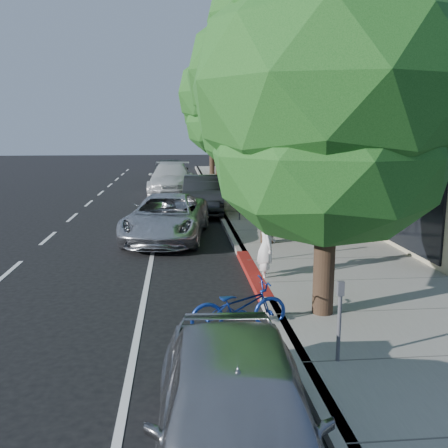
{
  "coord_description": "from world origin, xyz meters",
  "views": [
    {
      "loc": [
        -1.84,
        -10.88,
        3.63
      ],
      "look_at": [
        -0.72,
        0.96,
        1.35
      ],
      "focal_mm": 40.0,
      "sensor_mm": 36.0,
      "label": 1
    }
  ],
  "objects": [
    {
      "name": "ground",
      "position": [
        0.0,
        0.0,
        0.0
      ],
      "size": [
        120.0,
        120.0,
        0.0
      ],
      "primitive_type": "plane",
      "color": "black",
      "rests_on": "ground"
    },
    {
      "name": "sidewalk",
      "position": [
        2.3,
        8.0,
        0.07
      ],
      "size": [
        4.6,
        56.0,
        0.15
      ],
      "primitive_type": "cube",
      "color": "gray",
      "rests_on": "ground"
    },
    {
      "name": "curb",
      "position": [
        0.0,
        8.0,
        0.07
      ],
      "size": [
        0.3,
        56.0,
        0.15
      ],
      "primitive_type": "cube",
      "color": "#9E998E",
      "rests_on": "ground"
    },
    {
      "name": "curb_red_segment",
      "position": [
        0.0,
        1.0,
        0.07
      ],
      "size": [
        0.32,
        4.0,
        0.15
      ],
      "primitive_type": "cube",
      "color": "maroon",
      "rests_on": "ground"
    },
    {
      "name": "storefront_building",
      "position": [
        9.6,
        18.0,
        3.5
      ],
      "size": [
        10.0,
        36.0,
        7.0
      ],
      "primitive_type": "cube",
      "color": "tan",
      "rests_on": "ground"
    },
    {
      "name": "street_tree_0",
      "position": [
        0.9,
        -2.0,
        4.28
      ],
      "size": [
        5.09,
        5.09,
        7.18
      ],
      "color": "black",
      "rests_on": "ground"
    },
    {
      "name": "street_tree_1",
      "position": [
        0.9,
        4.0,
        5.08
      ],
      "size": [
        5.0,
        5.0,
        8.22
      ],
      "color": "black",
      "rests_on": "ground"
    },
    {
      "name": "street_tree_2",
      "position": [
        0.9,
        10.0,
        4.34
      ],
      "size": [
        3.95,
        3.95,
        6.92
      ],
      "color": "black",
      "rests_on": "ground"
    },
    {
      "name": "street_tree_3",
      "position": [
        0.9,
        16.0,
        5.31
      ],
      "size": [
        5.44,
        5.44,
        8.65
      ],
      "color": "black",
      "rests_on": "ground"
    },
    {
      "name": "street_tree_4",
      "position": [
        0.9,
        22.0,
        4.53
      ],
      "size": [
        4.23,
        4.23,
        7.27
      ],
      "color": "black",
      "rests_on": "ground"
    },
    {
      "name": "street_tree_5",
      "position": [
        0.9,
        28.0,
        4.68
      ],
      "size": [
        4.5,
        4.5,
        7.54
      ],
      "color": "black",
      "rests_on": "ground"
    },
    {
      "name": "cyclist",
      "position": [
        0.25,
        0.52,
        0.9
      ],
      "size": [
        0.46,
        0.67,
        1.8
      ],
      "primitive_type": "imported",
      "rotation": [
        0.0,
        0.0,
        1.53
      ],
      "color": "white",
      "rests_on": "ground"
    },
    {
      "name": "bicycle",
      "position": [
        -0.77,
        -2.4,
        0.47
      ],
      "size": [
        1.89,
        0.96,
        0.95
      ],
      "primitive_type": "imported",
      "rotation": [
        0.0,
        0.0,
        1.76
      ],
      "color": "navy",
      "rests_on": "ground"
    },
    {
      "name": "silver_suv",
      "position": [
        -2.2,
        5.5,
        0.74
      ],
      "size": [
        3.15,
        5.58,
        1.47
      ],
      "primitive_type": "imported",
      "rotation": [
        0.0,
        0.0,
        -0.14
      ],
      "color": "silver",
      "rests_on": "ground"
    },
    {
      "name": "dark_sedan",
      "position": [
        -0.7,
        10.66,
        0.81
      ],
      "size": [
        2.03,
        4.99,
        1.61
      ],
      "primitive_type": "imported",
      "rotation": [
        0.0,
        0.0,
        -0.07
      ],
      "color": "black",
      "rests_on": "ground"
    },
    {
      "name": "white_pickup",
      "position": [
        -2.16,
        17.08,
        0.86
      ],
      "size": [
        2.55,
        5.96,
        1.71
      ],
      "primitive_type": "imported",
      "rotation": [
        0.0,
        0.0,
        -0.02
      ],
      "color": "silver",
      "rests_on": "ground"
    },
    {
      "name": "dark_suv_far",
      "position": [
        -2.2,
        21.5,
        0.88
      ],
      "size": [
        2.54,
        5.31,
        1.75
      ],
      "primitive_type": "imported",
      "rotation": [
        0.0,
        0.0,
        0.09
      ],
      "color": "black",
      "rests_on": "ground"
    },
    {
      "name": "near_car_a",
      "position": [
        -1.28,
        -6.28,
        0.74
      ],
      "size": [
        1.96,
        4.44,
        1.49
      ],
      "primitive_type": "imported",
      "rotation": [
        0.0,
        0.0,
        -0.05
      ],
      "color": "#A3A3A7",
      "rests_on": "ground"
    },
    {
      "name": "pedestrian",
      "position": [
        3.07,
        4.82,
        0.92
      ],
      "size": [
        0.81,
        0.67,
        1.54
      ],
      "primitive_type": "imported",
      "rotation": [
        0.0,
        0.0,
        3.26
      ],
      "color": "black",
      "rests_on": "sidewalk"
    }
  ]
}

